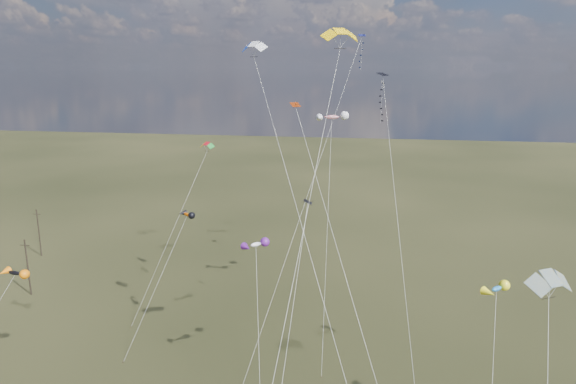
% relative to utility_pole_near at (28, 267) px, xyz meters
% --- Properties ---
extents(utility_pole_near, '(1.40, 0.20, 8.00)m').
position_rel_utility_pole_near_xyz_m(utility_pole_near, '(0.00, 0.00, 0.00)').
color(utility_pole_near, black).
rests_on(utility_pole_near, ground).
extents(utility_pole_far, '(1.40, 0.20, 8.00)m').
position_rel_utility_pole_near_xyz_m(utility_pole_far, '(-8.00, 14.00, 0.00)').
color(utility_pole_far, black).
rests_on(utility_pole_far, ground).
extents(diamond_black_high, '(4.84, 25.30, 30.02)m').
position_rel_utility_pole_near_xyz_m(diamond_black_high, '(46.89, -0.53, 21.46)').
color(diamond_black_high, black).
rests_on(diamond_black_high, ground).
extents(diamond_navy_tall, '(10.54, 24.34, 34.61)m').
position_rel_utility_pole_near_xyz_m(diamond_navy_tall, '(43.12, 6.17, 25.55)').
color(diamond_navy_tall, '#111552').
rests_on(diamond_navy_tall, ground).
extents(diamond_black_mid, '(1.57, 15.09, 19.17)m').
position_rel_utility_pole_near_xyz_m(diamond_black_mid, '(39.99, -19.47, 9.40)').
color(diamond_black_mid, black).
rests_on(diamond_black_mid, ground).
extents(diamond_orange_center, '(12.46, 21.06, 27.68)m').
position_rel_utility_pole_near_xyz_m(diamond_orange_center, '(43.29, -22.46, 13.92)').
color(diamond_orange_center, '#EC4509').
rests_on(diamond_orange_center, ground).
extents(parafoil_yellow, '(6.10, 21.21, 33.93)m').
position_rel_utility_pole_near_xyz_m(parafoil_yellow, '(43.05, -18.45, 29.00)').
color(parafoil_yellow, yellow).
rests_on(parafoil_yellow, ground).
extents(parafoil_blue_white, '(16.04, 26.08, 33.30)m').
position_rel_utility_pole_near_xyz_m(parafoil_blue_white, '(34.74, -11.24, 28.36)').
color(parafoil_blue_white, blue).
rests_on(parafoil_blue_white, ground).
extents(parafoil_striped, '(4.87, 17.85, 19.94)m').
position_rel_utility_pole_near_xyz_m(parafoil_striped, '(55.85, -30.40, 15.06)').
color(parafoil_striped, gold).
rests_on(parafoil_striped, ground).
extents(parafoil_tricolor, '(8.11, 11.93, 21.53)m').
position_rel_utility_pole_near_xyz_m(parafoil_tricolor, '(24.58, 4.39, 16.77)').
color(parafoil_tricolor, '#DCAA04').
rests_on(parafoil_tricolor, ground).
extents(novelty_black_orange, '(6.26, 6.65, 10.88)m').
position_rel_utility_pole_near_xyz_m(novelty_black_orange, '(10.56, -15.69, 6.28)').
color(novelty_black_orange, black).
rests_on(novelty_black_orange, ground).
extents(novelty_orange_black, '(6.59, 7.89, 15.22)m').
position_rel_utility_pole_near_xyz_m(novelty_orange_black, '(25.80, -7.01, 10.60)').
color(novelty_orange_black, '#D25200').
rests_on(novelty_orange_black, ground).
extents(novelty_white_purple, '(4.04, 12.57, 15.29)m').
position_rel_utility_pole_near_xyz_m(novelty_white_purple, '(35.63, -15.66, 10.68)').
color(novelty_white_purple, white).
rests_on(novelty_white_purple, ground).
extents(novelty_redwhite_stripe, '(3.36, 14.80, 25.58)m').
position_rel_utility_pole_near_xyz_m(novelty_redwhite_stripe, '(41.02, 0.96, 20.79)').
color(novelty_redwhite_stripe, red).
rests_on(novelty_redwhite_stripe, ground).
extents(novelty_blue_yellow, '(2.36, 9.65, 14.96)m').
position_rel_utility_pole_near_xyz_m(novelty_blue_yellow, '(55.34, -21.43, 10.35)').
color(novelty_blue_yellow, blue).
rests_on(novelty_blue_yellow, ground).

